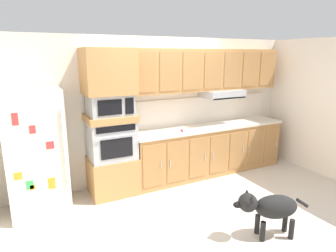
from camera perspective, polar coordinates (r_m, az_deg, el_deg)
ground_plane at (r=4.72m, az=3.72°, el=-14.00°), size 9.60×9.60×0.00m
back_kitchen_wall at (r=5.25m, az=-2.26°, el=3.34°), size 6.20×0.12×2.50m
side_panel_right at (r=6.19m, az=26.85°, el=3.45°), size 0.12×7.10×2.50m
refrigerator at (r=4.46m, az=-24.38°, el=-4.69°), size 0.76×0.73×1.76m
oven_base_cabinet at (r=4.88m, az=-10.72°, el=-9.39°), size 0.74×0.62×0.60m
built_in_oven at (r=4.68m, az=-11.03°, el=-2.62°), size 0.70×0.62×0.60m
appliance_mid_shelf at (r=4.59m, az=-11.24°, el=1.58°), size 0.74×0.62×0.10m
microwave at (r=4.55m, az=-11.35°, el=4.16°), size 0.64×0.54×0.32m
appliance_upper_cabinet at (r=4.50m, az=-11.66°, el=10.45°), size 0.74×0.62×0.68m
lower_cabinet_run at (r=5.59m, az=8.01°, el=-4.71°), size 3.01×0.63×0.88m
countertop_slab at (r=5.47m, az=8.15°, el=-0.12°), size 3.05×0.64×0.04m
backsplash_panel at (r=5.65m, az=6.56°, el=3.16°), size 3.05×0.02×0.50m
upper_cabinet_with_hood at (r=5.43m, az=7.93°, el=10.50°), size 3.01×0.48×0.88m
screwdriver at (r=5.01m, az=2.84°, el=-0.88°), size 0.16×0.14×0.03m
dog at (r=3.87m, az=19.26°, el=-14.73°), size 0.93×0.47×0.62m
dog_food_bowl at (r=4.63m, az=20.74°, el=-15.11°), size 0.20×0.20×0.06m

